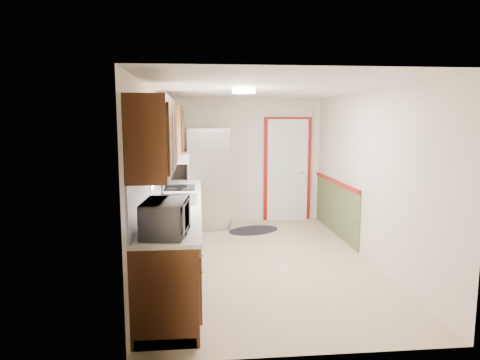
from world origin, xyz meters
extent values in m
cube|color=tan|center=(0.00, 0.00, 0.00)|extent=(3.20, 5.20, 0.12)
cube|color=white|center=(0.00, 0.00, 2.40)|extent=(3.20, 5.20, 0.12)
cube|color=beige|center=(0.00, 2.50, 1.20)|extent=(3.20, 0.10, 2.40)
cube|color=beige|center=(0.00, -2.50, 1.20)|extent=(3.20, 0.10, 2.40)
cube|color=beige|center=(-1.50, 0.00, 1.20)|extent=(0.10, 5.20, 2.40)
cube|color=beige|center=(1.50, 0.00, 1.20)|extent=(0.10, 5.20, 2.40)
cube|color=#391D0D|center=(-1.20, -0.30, 0.45)|extent=(0.60, 4.00, 0.90)
cube|color=white|center=(-1.19, -0.30, 0.92)|extent=(0.63, 4.00, 0.04)
cube|color=#5B84DD|center=(-1.49, -0.30, 1.22)|extent=(0.02, 4.00, 0.55)
cube|color=#391D0D|center=(-1.32, -1.60, 1.83)|extent=(0.35, 1.40, 0.75)
cube|color=#391D0D|center=(-1.32, 1.10, 1.83)|extent=(0.35, 1.20, 0.75)
cube|color=white|center=(-1.49, -0.20, 1.62)|extent=(0.02, 1.00, 0.90)
cube|color=#B84222|center=(-1.44, -0.20, 1.97)|extent=(0.05, 1.12, 0.24)
cube|color=#B7B7BC|center=(-1.19, -0.20, 0.95)|extent=(0.52, 0.82, 0.02)
cube|color=white|center=(-1.27, 1.15, 1.38)|extent=(0.45, 0.60, 0.15)
cube|color=maroon|center=(0.85, 2.47, 1.00)|extent=(0.94, 0.05, 2.08)
cube|color=white|center=(0.85, 2.44, 1.00)|extent=(0.80, 0.04, 2.00)
cube|color=#47532F|center=(1.49, 1.35, 0.45)|extent=(0.02, 2.30, 0.90)
cube|color=maroon|center=(1.48, 1.35, 0.92)|extent=(0.04, 2.30, 0.06)
cylinder|color=#FFD88C|center=(-0.30, -0.20, 2.36)|extent=(0.30, 0.30, 0.06)
imported|color=white|center=(-1.20, -1.95, 1.13)|extent=(0.37, 0.60, 0.39)
cube|color=#B7B7BC|center=(-0.75, 2.05, 0.92)|extent=(0.82, 0.78, 1.84)
cylinder|color=black|center=(-1.00, 1.65, 0.83)|extent=(0.02, 0.02, 1.29)
ellipsoid|color=black|center=(0.08, 1.66, 0.01)|extent=(1.12, 0.95, 0.01)
cube|color=black|center=(-1.19, 0.76, 0.95)|extent=(0.46, 0.55, 0.02)
camera|label=1|loc=(-0.89, -5.81, 1.98)|focal=32.00mm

